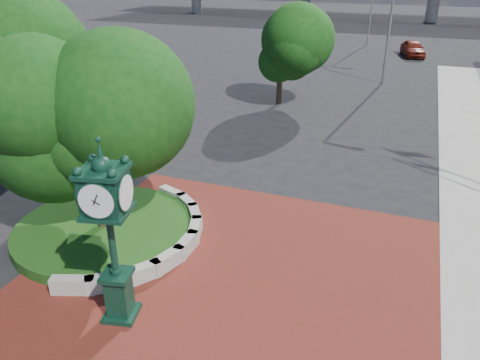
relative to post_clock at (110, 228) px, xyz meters
name	(u,v)px	position (x,y,z in m)	size (l,w,h in m)	color
ground	(238,264)	(2.06, 3.33, -2.78)	(200.00, 200.00, 0.00)	black
plaza	(226,282)	(2.06, 2.33, -2.76)	(12.00, 12.00, 0.04)	maroon
planter_wall	(162,241)	(-0.64, 3.33, -2.51)	(2.96, 6.77, 0.54)	#9E9B93
grass_bed	(104,230)	(-2.94, 3.33, -2.58)	(6.10, 6.10, 0.40)	#174112
tree_planter	(90,134)	(-2.94, 3.33, 0.94)	(5.20, 5.20, 6.33)	#38281C
tree_northwest	(13,71)	(-10.94, 8.33, 1.34)	(5.60, 5.60, 6.93)	#38281C
tree_street	(280,55)	(-1.94, 21.33, 0.46)	(4.40, 4.40, 5.45)	#38281C
post_clock	(110,228)	(0.00, 0.00, 0.00)	(1.23, 1.23, 5.06)	black
parked_car	(413,48)	(5.64, 42.41, -2.00)	(1.84, 4.57, 1.56)	#5F180D
street_lamp_near	(396,4)	(4.22, 29.74, 3.07)	(2.20, 0.77, 9.98)	slate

